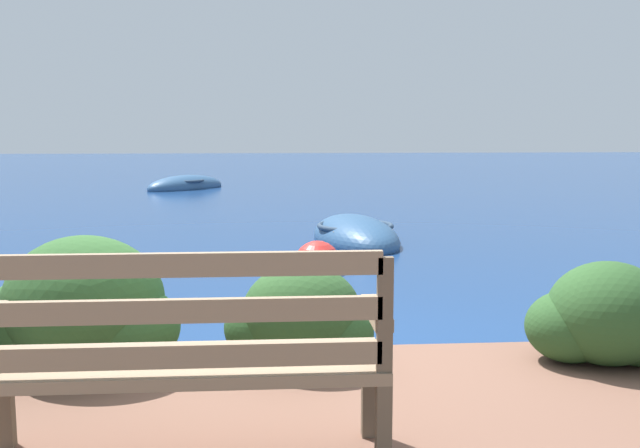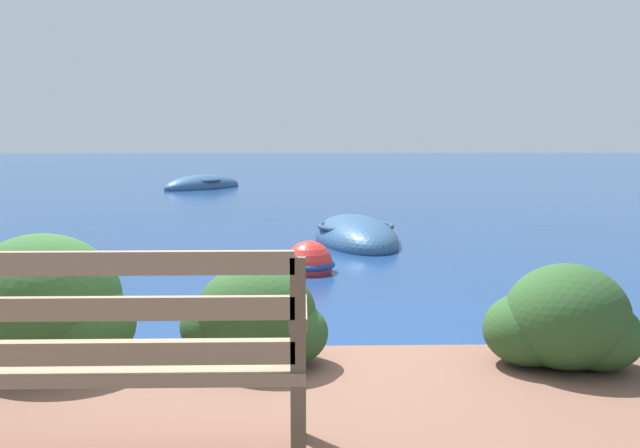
{
  "view_description": "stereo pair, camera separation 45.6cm",
  "coord_description": "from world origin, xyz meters",
  "px_view_note": "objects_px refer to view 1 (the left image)",
  "views": [
    {
      "loc": [
        -0.32,
        -4.38,
        1.61
      ],
      "look_at": [
        0.38,
        5.37,
        0.27
      ],
      "focal_mm": 40.0,
      "sensor_mm": 36.0,
      "label": 1
    },
    {
      "loc": [
        0.13,
        -4.4,
        1.61
      ],
      "look_at": [
        0.38,
        5.37,
        0.27
      ],
      "focal_mm": 40.0,
      "sensor_mm": 36.0,
      "label": 2
    }
  ],
  "objects_px": {
    "rowboat_nearest": "(355,238)",
    "mooring_buoy": "(317,264)",
    "park_bench": "(181,354)",
    "rowboat_mid": "(186,187)"
  },
  "relations": [
    {
      "from": "rowboat_nearest",
      "to": "rowboat_mid",
      "type": "relative_size",
      "value": 1.02
    },
    {
      "from": "rowboat_nearest",
      "to": "mooring_buoy",
      "type": "distance_m",
      "value": 2.2
    },
    {
      "from": "rowboat_nearest",
      "to": "mooring_buoy",
      "type": "xyz_separation_m",
      "value": [
        -0.68,
        -2.09,
        0.03
      ]
    },
    {
      "from": "mooring_buoy",
      "to": "rowboat_mid",
      "type": "bearing_deg",
      "value": 103.8
    },
    {
      "from": "rowboat_nearest",
      "to": "rowboat_mid",
      "type": "height_order",
      "value": "rowboat_nearest"
    },
    {
      "from": "park_bench",
      "to": "mooring_buoy",
      "type": "bearing_deg",
      "value": 75.54
    },
    {
      "from": "park_bench",
      "to": "rowboat_mid",
      "type": "relative_size",
      "value": 0.71
    },
    {
      "from": "park_bench",
      "to": "rowboat_mid",
      "type": "xyz_separation_m",
      "value": [
        -1.83,
        16.03,
        -0.65
      ]
    },
    {
      "from": "rowboat_mid",
      "to": "mooring_buoy",
      "type": "xyz_separation_m",
      "value": [
        2.71,
        -11.04,
        0.04
      ]
    },
    {
      "from": "rowboat_mid",
      "to": "rowboat_nearest",
      "type": "bearing_deg",
      "value": -115.09
    }
  ]
}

